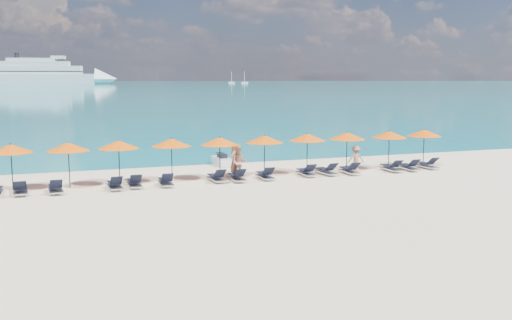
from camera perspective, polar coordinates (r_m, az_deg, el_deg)
name	(u,v)px	position (r m, az deg, el deg)	size (l,w,h in m)	color
ground	(278,194)	(26.60, 2.17, -3.43)	(1400.00, 1400.00, 0.00)	beige
sea	(61,83)	(684.28, -18.96, 7.32)	(1600.00, 1300.00, 0.01)	#1FA9B2
cruise_ship	(51,74)	(548.31, -19.84, 8.06)	(119.02, 41.55, 32.75)	silver
sailboat_near	(244,82)	(550.32, -1.16, 7.78)	(6.54, 2.18, 12.00)	silver
sailboat_far	(232,82)	(555.12, -2.45, 7.77)	(6.24, 2.08, 11.43)	silver
jetski	(221,160)	(35.36, -3.48, -0.04)	(0.80, 2.06, 0.73)	white
beachgoer_a	(235,161)	(30.96, -2.15, -0.09)	(0.66, 0.43, 1.80)	tan
beachgoer_b	(239,163)	(30.27, -1.70, -0.25)	(0.89, 0.51, 1.82)	tan
beachgoer_c	(356,159)	(33.29, 9.95, 0.12)	(0.97, 0.45, 1.51)	tan
umbrella_0	(11,149)	(29.65, -23.33, 1.06)	(2.10, 2.10, 2.28)	black
umbrella_1	(68,147)	(29.40, -18.27, 1.26)	(2.10, 2.10, 2.28)	black
umbrella_2	(119,145)	(29.68, -13.59, 1.51)	(2.10, 2.10, 2.28)	black
umbrella_3	(171,142)	(30.13, -8.46, 1.74)	(2.10, 2.10, 2.28)	black
umbrella_4	(220,141)	(30.50, -3.64, 1.89)	(2.10, 2.10, 2.28)	black
umbrella_5	(264,139)	(31.45, 0.85, 2.10)	(2.10, 2.10, 2.28)	black
umbrella_6	(307,137)	(32.58, 5.15, 2.28)	(2.10, 2.10, 2.28)	black
umbrella_7	(347,136)	(33.67, 9.09, 2.40)	(2.10, 2.10, 2.28)	black
umbrella_8	(389,135)	(34.95, 13.20, 2.50)	(2.10, 2.10, 2.28)	black
umbrella_9	(424,133)	(36.50, 16.48, 2.61)	(2.10, 2.10, 2.28)	black
lounger_1	(20,190)	(28.61, -22.49, -2.75)	(0.68, 1.72, 0.66)	silver
lounger_2	(56,188)	(28.40, -19.40, -2.67)	(0.71, 1.73, 0.66)	silver
lounger_3	(115,185)	(28.49, -13.92, -2.40)	(0.69, 1.73, 0.66)	silver
lounger_4	(135,183)	(28.79, -12.04, -2.24)	(0.64, 1.71, 0.66)	silver
lounger_5	(166,181)	(28.88, -9.01, -2.12)	(0.68, 1.72, 0.66)	silver
lounger_6	(217,177)	(29.75, -3.95, -1.74)	(0.71, 1.73, 0.66)	silver
lounger_7	(237,177)	(29.85, -1.93, -1.69)	(0.62, 1.70, 0.66)	silver
lounger_8	(265,175)	(30.39, 0.93, -1.51)	(0.66, 1.71, 0.66)	silver
lounger_9	(306,172)	(31.52, 5.05, -1.18)	(0.65, 1.71, 0.66)	silver
lounger_10	(327,171)	(32.01, 7.07, -1.07)	(0.78, 1.75, 0.66)	silver
lounger_11	(350,170)	(32.49, 9.35, -0.98)	(0.68, 1.72, 0.66)	silver
lounger_12	(392,167)	(33.84, 13.40, -0.73)	(0.65, 1.71, 0.66)	silver
lounger_13	(409,167)	(34.45, 15.05, -0.63)	(0.71, 1.73, 0.66)	silver
lounger_14	(427,165)	(35.49, 16.72, -0.45)	(0.71, 1.73, 0.66)	silver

